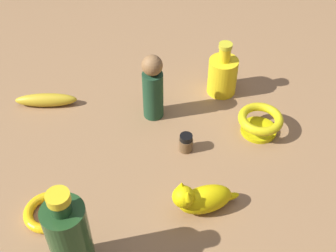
{
  "coord_description": "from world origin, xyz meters",
  "views": [
    {
      "loc": [
        -0.15,
        -0.7,
        0.78
      ],
      "look_at": [
        0.0,
        0.0,
        0.09
      ],
      "focal_mm": 46.95,
      "sensor_mm": 36.0,
      "label": 1
    }
  ],
  "objects_px": {
    "bottle_short": "(223,74)",
    "bowl": "(260,121)",
    "cat_figurine": "(201,198)",
    "bangle": "(48,212)",
    "bottle_tall": "(70,238)",
    "nail_polish_jar": "(186,141)",
    "person_figure_adult": "(153,87)",
    "banana": "(46,100)"
  },
  "relations": [
    {
      "from": "cat_figurine",
      "to": "bangle",
      "type": "distance_m",
      "value": 0.32
    },
    {
      "from": "cat_figurine",
      "to": "bowl",
      "type": "bearing_deg",
      "value": 44.37
    },
    {
      "from": "bottle_tall",
      "to": "bottle_short",
      "type": "distance_m",
      "value": 0.62
    },
    {
      "from": "bowl",
      "to": "bangle",
      "type": "xyz_separation_m",
      "value": [
        -0.52,
        -0.15,
        -0.02
      ]
    },
    {
      "from": "bottle_tall",
      "to": "cat_figurine",
      "type": "distance_m",
      "value": 0.28
    },
    {
      "from": "bottle_tall",
      "to": "person_figure_adult",
      "type": "relative_size",
      "value": 1.21
    },
    {
      "from": "bottle_short",
      "to": "bowl",
      "type": "distance_m",
      "value": 0.18
    },
    {
      "from": "cat_figurine",
      "to": "bowl",
      "type": "relative_size",
      "value": 1.35
    },
    {
      "from": "person_figure_adult",
      "to": "bangle",
      "type": "height_order",
      "value": "person_figure_adult"
    },
    {
      "from": "bottle_tall",
      "to": "person_figure_adult",
      "type": "height_order",
      "value": "bottle_tall"
    },
    {
      "from": "bottle_tall",
      "to": "bowl",
      "type": "bearing_deg",
      "value": 30.55
    },
    {
      "from": "nail_polish_jar",
      "to": "person_figure_adult",
      "type": "bearing_deg",
      "value": 111.57
    },
    {
      "from": "nail_polish_jar",
      "to": "bowl",
      "type": "bearing_deg",
      "value": 5.56
    },
    {
      "from": "bowl",
      "to": "bangle",
      "type": "relative_size",
      "value": 1.08
    },
    {
      "from": "bottle_tall",
      "to": "person_figure_adult",
      "type": "bearing_deg",
      "value": 60.57
    },
    {
      "from": "person_figure_adult",
      "to": "bowl",
      "type": "xyz_separation_m",
      "value": [
        0.25,
        -0.12,
        -0.06
      ]
    },
    {
      "from": "cat_figurine",
      "to": "nail_polish_jar",
      "type": "relative_size",
      "value": 3.22
    },
    {
      "from": "cat_figurine",
      "to": "bangle",
      "type": "height_order",
      "value": "cat_figurine"
    },
    {
      "from": "bottle_short",
      "to": "person_figure_adult",
      "type": "bearing_deg",
      "value": -164.14
    },
    {
      "from": "bottle_tall",
      "to": "bowl",
      "type": "distance_m",
      "value": 0.55
    },
    {
      "from": "bottle_tall",
      "to": "nail_polish_jar",
      "type": "relative_size",
      "value": 4.76
    },
    {
      "from": "cat_figurine",
      "to": "bottle_short",
      "type": "distance_m",
      "value": 0.41
    },
    {
      "from": "bottle_tall",
      "to": "bangle",
      "type": "height_order",
      "value": "bottle_tall"
    },
    {
      "from": "bottle_tall",
      "to": "bowl",
      "type": "relative_size",
      "value": 1.99
    },
    {
      "from": "nail_polish_jar",
      "to": "bottle_short",
      "type": "xyz_separation_m",
      "value": [
        0.15,
        0.19,
        0.03
      ]
    },
    {
      "from": "bottle_tall",
      "to": "cat_figurine",
      "type": "height_order",
      "value": "bottle_tall"
    },
    {
      "from": "bottle_short",
      "to": "bangle",
      "type": "height_order",
      "value": "bottle_short"
    },
    {
      "from": "person_figure_adult",
      "to": "nail_polish_jar",
      "type": "height_order",
      "value": "person_figure_adult"
    },
    {
      "from": "person_figure_adult",
      "to": "bowl",
      "type": "distance_m",
      "value": 0.28
    },
    {
      "from": "bowl",
      "to": "bottle_short",
      "type": "bearing_deg",
      "value": 104.93
    },
    {
      "from": "cat_figurine",
      "to": "bottle_short",
      "type": "xyz_separation_m",
      "value": [
        0.16,
        0.37,
        0.02
      ]
    },
    {
      "from": "bangle",
      "to": "cat_figurine",
      "type": "bearing_deg",
      "value": -9.25
    },
    {
      "from": "bottle_tall",
      "to": "nail_polish_jar",
      "type": "bearing_deg",
      "value": 43.16
    },
    {
      "from": "bottle_short",
      "to": "bangle",
      "type": "distance_m",
      "value": 0.58
    },
    {
      "from": "cat_figurine",
      "to": "bowl",
      "type": "xyz_separation_m",
      "value": [
        0.2,
        0.2,
        -0.0
      ]
    },
    {
      "from": "person_figure_adult",
      "to": "cat_figurine",
      "type": "xyz_separation_m",
      "value": [
        0.04,
        -0.32,
        -0.05
      ]
    },
    {
      "from": "bottle_short",
      "to": "bangle",
      "type": "bearing_deg",
      "value": -145.9
    },
    {
      "from": "nail_polish_jar",
      "to": "banana",
      "type": "relative_size",
      "value": 0.29
    },
    {
      "from": "banana",
      "to": "bangle",
      "type": "distance_m",
      "value": 0.36
    },
    {
      "from": "banana",
      "to": "bowl",
      "type": "height_order",
      "value": "bowl"
    },
    {
      "from": "banana",
      "to": "nail_polish_jar",
      "type": "bearing_deg",
      "value": 154.96
    },
    {
      "from": "nail_polish_jar",
      "to": "banana",
      "type": "distance_m",
      "value": 0.4
    }
  ]
}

